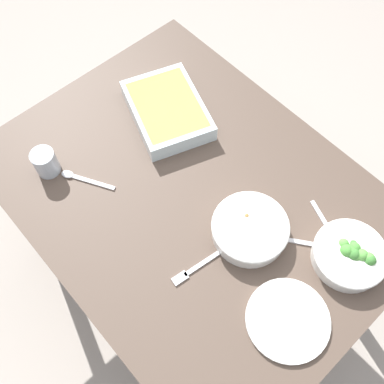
% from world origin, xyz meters
% --- Properties ---
extents(ground_plane, '(6.00, 6.00, 0.00)m').
position_xyz_m(ground_plane, '(0.00, 0.00, 0.00)').
color(ground_plane, '#9E9389').
extents(dining_table, '(1.20, 0.90, 0.74)m').
position_xyz_m(dining_table, '(0.00, 0.00, 0.65)').
color(dining_table, '#4C3D33').
rests_on(dining_table, ground_plane).
extents(stew_bowl, '(0.22, 0.22, 0.06)m').
position_xyz_m(stew_bowl, '(-0.21, -0.03, 0.77)').
color(stew_bowl, silver).
rests_on(stew_bowl, dining_table).
extents(broccoli_bowl, '(0.20, 0.20, 0.07)m').
position_xyz_m(broccoli_bowl, '(-0.44, -0.18, 0.77)').
color(broccoli_bowl, silver).
rests_on(broccoli_bowl, dining_table).
extents(baking_dish, '(0.36, 0.31, 0.06)m').
position_xyz_m(baking_dish, '(0.26, -0.13, 0.77)').
color(baking_dish, silver).
rests_on(baking_dish, dining_table).
extents(drink_cup, '(0.07, 0.07, 0.08)m').
position_xyz_m(drink_cup, '(0.35, 0.27, 0.78)').
color(drink_cup, '#B2BCC6').
rests_on(drink_cup, dining_table).
extents(side_plate, '(0.22, 0.22, 0.01)m').
position_xyz_m(side_plate, '(-0.45, 0.07, 0.75)').
color(side_plate, silver).
rests_on(side_plate, dining_table).
extents(spoon_by_stew, '(0.15, 0.12, 0.01)m').
position_xyz_m(spoon_by_stew, '(-0.30, -0.10, 0.74)').
color(spoon_by_stew, silver).
rests_on(spoon_by_stew, dining_table).
extents(spoon_by_broccoli, '(0.17, 0.08, 0.01)m').
position_xyz_m(spoon_by_broccoli, '(-0.37, -0.20, 0.74)').
color(spoon_by_broccoli, silver).
rests_on(spoon_by_broccoli, dining_table).
extents(spoon_spare, '(0.16, 0.10, 0.01)m').
position_xyz_m(spoon_spare, '(0.26, 0.22, 0.74)').
color(spoon_spare, silver).
rests_on(spoon_spare, dining_table).
extents(fork_on_table, '(0.04, 0.18, 0.01)m').
position_xyz_m(fork_on_table, '(-0.18, 0.15, 0.74)').
color(fork_on_table, silver).
rests_on(fork_on_table, dining_table).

